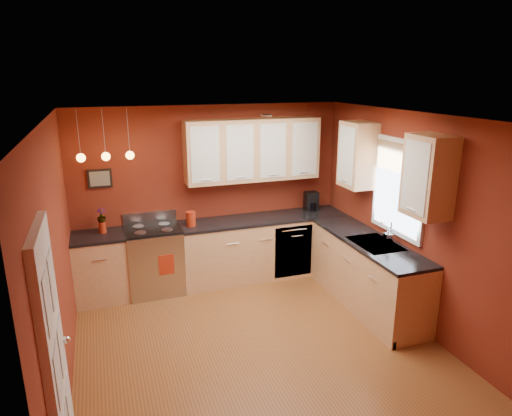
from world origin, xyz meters
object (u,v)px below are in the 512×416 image
object	(u,v)px
sink	(375,245)
red_canister	(191,219)
coffee_maker	(311,202)
gas_range	(155,260)
soap_pump	(388,236)

from	to	relation	value
sink	red_canister	bearing A→B (deg)	145.11
sink	coffee_maker	bearing A→B (deg)	94.28
sink	coffee_maker	xyz separation A→B (m)	(-0.12, 1.63, 0.16)
gas_range	sink	world-z (taller)	sink
gas_range	soap_pump	size ratio (longest dim) A/B	5.35
red_canister	soap_pump	bearing A→B (deg)	-34.47
red_canister	coffee_maker	bearing A→B (deg)	5.01
coffee_maker	red_canister	bearing A→B (deg)	-170.28
sink	red_canister	xyz separation A→B (m)	(-2.09, 1.46, 0.13)
coffee_maker	soap_pump	distance (m)	1.72
gas_range	red_canister	distance (m)	0.78
red_canister	coffee_maker	xyz separation A→B (m)	(1.97, 0.17, 0.03)
coffee_maker	sink	bearing A→B (deg)	-81.01
gas_range	sink	distance (m)	3.05
coffee_maker	soap_pump	xyz separation A→B (m)	(0.25, -1.70, -0.03)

